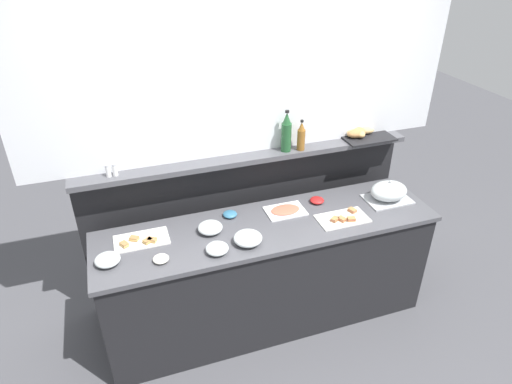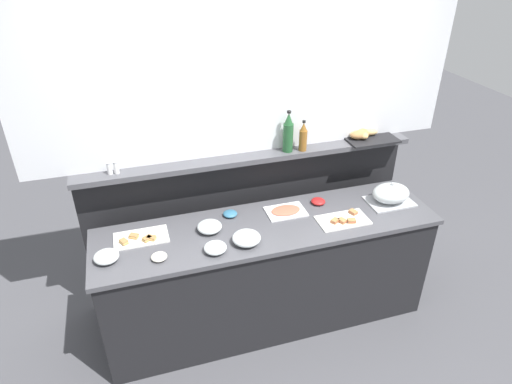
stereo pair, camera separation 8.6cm
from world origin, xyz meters
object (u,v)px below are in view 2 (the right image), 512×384
at_px(sandwich_platter_rear, 141,238).
at_px(glass_bowl_extra, 106,257).
at_px(glass_bowl_large, 215,248).
at_px(glass_bowl_small, 246,238).
at_px(pepper_shaker, 116,168).
at_px(bread_basket, 364,135).
at_px(sandwich_platter_front, 343,220).
at_px(salt_shaker, 109,169).
at_px(serving_cloche, 391,194).
at_px(condiment_bowl_cream, 318,201).
at_px(wine_bottle_green, 288,133).
at_px(glass_bowl_medium, 210,227).
at_px(condiment_bowl_teal, 159,257).
at_px(cold_cuts_platter, 286,211).
at_px(vinegar_bottle_amber, 303,137).
at_px(condiment_bowl_dark, 230,214).

xyz_separation_m(sandwich_platter_rear, glass_bowl_extra, (-0.22, -0.17, 0.02)).
relative_size(glass_bowl_large, glass_bowl_small, 0.78).
bearing_deg(pepper_shaker, bread_basket, 0.76).
distance_m(sandwich_platter_front, salt_shaker, 1.65).
bearing_deg(glass_bowl_small, salt_shaker, 144.81).
distance_m(serving_cloche, glass_bowl_extra, 2.06).
distance_m(sandwich_platter_rear, salt_shaker, 0.51).
relative_size(glass_bowl_small, condiment_bowl_cream, 1.77).
relative_size(sandwich_platter_front, wine_bottle_green, 1.15).
xyz_separation_m(glass_bowl_medium, wine_bottle_green, (0.69, 0.35, 0.46)).
xyz_separation_m(glass_bowl_small, glass_bowl_extra, (-0.88, 0.08, -0.01)).
bearing_deg(condiment_bowl_teal, sandwich_platter_rear, 110.95).
height_order(glass_bowl_extra, condiment_bowl_cream, glass_bowl_extra).
relative_size(glass_bowl_large, wine_bottle_green, 0.47).
relative_size(condiment_bowl_cream, condiment_bowl_teal, 1.05).
distance_m(glass_bowl_extra, bread_basket, 2.11).
bearing_deg(cold_cuts_platter, condiment_bowl_teal, -163.84).
xyz_separation_m(glass_bowl_large, glass_bowl_small, (0.22, 0.03, 0.01)).
relative_size(glass_bowl_medium, wine_bottle_green, 0.54).
height_order(cold_cuts_platter, glass_bowl_large, glass_bowl_large).
bearing_deg(glass_bowl_extra, glass_bowl_medium, 10.48).
bearing_deg(sandwich_platter_front, glass_bowl_medium, 170.30).
relative_size(serving_cloche, vinegar_bottle_amber, 1.44).
xyz_separation_m(sandwich_platter_rear, serving_cloche, (1.84, -0.08, 0.06)).
bearing_deg(sandwich_platter_front, condiment_bowl_dark, 158.45).
distance_m(glass_bowl_small, condiment_bowl_cream, 0.72).
height_order(sandwich_platter_rear, serving_cloche, serving_cloche).
height_order(glass_bowl_large, vinegar_bottle_amber, vinegar_bottle_amber).
distance_m(sandwich_platter_rear, serving_cloche, 1.84).
height_order(sandwich_platter_rear, condiment_bowl_cream, condiment_bowl_cream).
relative_size(glass_bowl_extra, wine_bottle_green, 0.50).
relative_size(cold_cuts_platter, condiment_bowl_dark, 2.80).
relative_size(glass_bowl_small, salt_shaker, 2.18).
relative_size(condiment_bowl_dark, bread_basket, 0.26).
relative_size(cold_cuts_platter, glass_bowl_medium, 1.69).
bearing_deg(sandwich_platter_front, salt_shaker, 161.21).
xyz_separation_m(condiment_bowl_cream, wine_bottle_green, (-0.17, 0.24, 0.47)).
relative_size(sandwich_platter_rear, glass_bowl_medium, 2.11).
bearing_deg(condiment_bowl_cream, glass_bowl_extra, -171.34).
bearing_deg(bread_basket, condiment_bowl_cream, -150.46).
height_order(glass_bowl_small, condiment_bowl_cream, glass_bowl_small).
height_order(condiment_bowl_teal, vinegar_bottle_amber, vinegar_bottle_amber).
relative_size(glass_bowl_extra, vinegar_bottle_amber, 0.67).
bearing_deg(glass_bowl_extra, bread_basket, 14.16).
bearing_deg(serving_cloche, condiment_bowl_teal, -174.35).
relative_size(sandwich_platter_front, bread_basket, 0.91).
relative_size(pepper_shaker, bread_basket, 0.22).
height_order(condiment_bowl_cream, condiment_bowl_teal, condiment_bowl_cream).
height_order(salt_shaker, bread_basket, salt_shaker).
height_order(serving_cloche, glass_bowl_large, serving_cloche).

